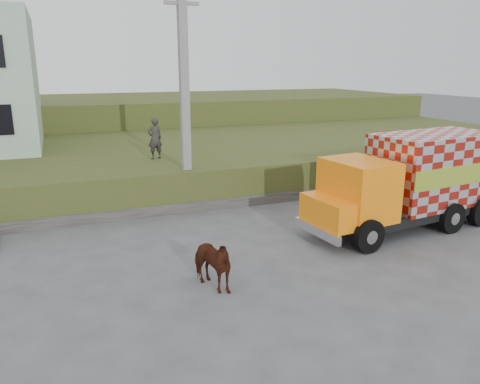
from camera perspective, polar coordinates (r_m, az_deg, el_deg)
name	(u,v)px	position (r m, az deg, el deg)	size (l,w,h in m)	color
ground	(262,247)	(13.90, 2.72, -6.75)	(120.00, 120.00, 0.00)	#474749
embankment	(178,160)	(22.82, -7.58, 3.87)	(40.00, 12.00, 1.50)	#34511B
embankment_far	(136,119)	(34.35, -12.57, 8.71)	(40.00, 12.00, 3.00)	#34511B
retaining_strip	(164,209)	(17.03, -9.27, -2.03)	(16.00, 0.50, 0.40)	#595651
utility_pole	(185,98)	(16.94, -6.77, 11.33)	(1.20, 0.30, 8.00)	gray
cargo_truck	(413,181)	(16.16, 20.29, 1.30)	(7.03, 3.03, 3.04)	black
cow	(210,263)	(11.24, -3.70, -8.62)	(0.71, 1.56, 1.32)	black
pedestrian	(155,138)	(19.27, -10.34, 6.46)	(0.61, 0.40, 1.67)	#312E2B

